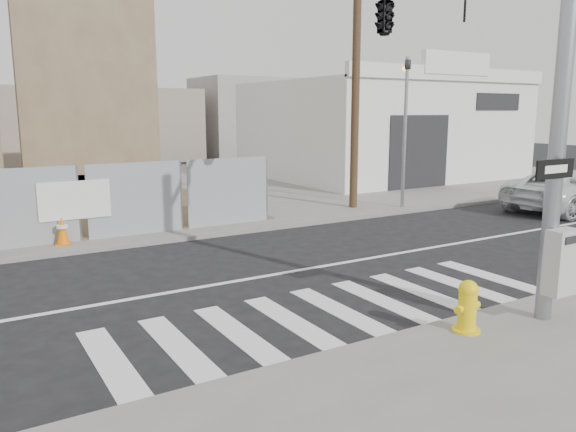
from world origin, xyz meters
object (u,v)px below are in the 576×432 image
signal_pole (433,43)px  fire_hydrant (467,306)px  suv (569,190)px  auto_shop (380,129)px  traffic_cone_d (62,231)px

signal_pole → fire_hydrant: signal_pole is taller
suv → auto_shop: bearing=-8.4°
traffic_cone_d → auto_shop: bearing=25.2°
auto_shop → fire_hydrant: 21.93m
auto_shop → suv: bearing=-94.7°
auto_shop → fire_hydrant: bearing=-126.7°
fire_hydrant → signal_pole: bearing=40.9°
signal_pole → traffic_cone_d: bearing=130.8°
fire_hydrant → suv: 13.55m
auto_shop → fire_hydrant: size_ratio=14.56×
suv → fire_hydrant: bearing=113.0°
auto_shop → suv: (-0.94, -11.42, -1.80)m
suv → traffic_cone_d: size_ratio=7.18×
fire_hydrant → suv: size_ratio=0.16×
signal_pole → auto_shop: size_ratio=0.58×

